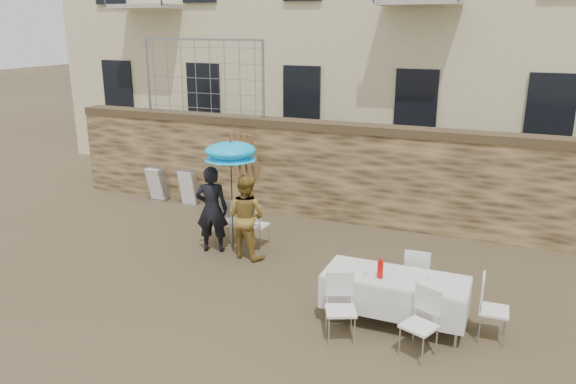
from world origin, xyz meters
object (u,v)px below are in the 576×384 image
at_px(umbrella, 231,154).
at_px(couple_chair_right, 257,224).
at_px(soda_bottle, 380,270).
at_px(table_chair_front_right, 419,324).
at_px(banquet_table, 395,279).
at_px(couple_chair_left, 226,219).
at_px(woman_dress, 246,216).
at_px(chair_stack_left, 160,182).
at_px(man_suit, 212,209).
at_px(table_chair_side, 494,309).
at_px(chair_stack_right, 190,186).
at_px(table_chair_back, 418,275).
at_px(table_chair_front_left, 341,309).

height_order(umbrella, couple_chair_right, umbrella).
distance_m(soda_bottle, table_chair_front_right, 1.02).
bearing_deg(banquet_table, couple_chair_left, 153.38).
distance_m(woman_dress, couple_chair_left, 0.99).
relative_size(woman_dress, table_chair_front_right, 1.71).
xyz_separation_m(table_chair_front_right, chair_stack_left, (-7.42, 4.64, -0.02)).
height_order(couple_chair_left, soda_bottle, soda_bottle).
relative_size(man_suit, table_chair_front_right, 1.81).
relative_size(woman_dress, table_chair_side, 1.71).
distance_m(woman_dress, umbrella, 1.23).
bearing_deg(chair_stack_right, table_chair_back, -26.43).
height_order(table_chair_front_left, chair_stack_left, table_chair_front_left).
bearing_deg(couple_chair_left, man_suit, 85.97).
relative_size(table_chair_back, chair_stack_left, 1.04).
distance_m(chair_stack_left, chair_stack_right, 0.90).
bearing_deg(table_chair_back, couple_chair_right, -20.38).
relative_size(umbrella, couple_chair_left, 2.19).
distance_m(soda_bottle, chair_stack_right, 7.10).
height_order(chair_stack_left, chair_stack_right, same).
distance_m(umbrella, couple_chair_right, 1.60).
relative_size(man_suit, table_chair_back, 1.81).
distance_m(table_chair_front_left, table_chair_back, 1.74).
distance_m(banquet_table, chair_stack_right, 7.17).
bearing_deg(umbrella, table_chair_side, -16.10).
distance_m(umbrella, soda_bottle, 3.90).
xyz_separation_m(umbrella, couple_chair_left, (-0.40, 0.45, -1.51)).
relative_size(couple_chair_right, table_chair_back, 1.00).
distance_m(woman_dress, soda_bottle, 3.39).
height_order(table_chair_back, chair_stack_left, table_chair_back).
bearing_deg(table_chair_front_right, man_suit, 176.57).
bearing_deg(soda_bottle, table_chair_front_right, -40.60).
xyz_separation_m(table_chair_back, chair_stack_right, (-6.22, 3.09, -0.02)).
relative_size(umbrella, chair_stack_right, 2.29).
height_order(woman_dress, umbrella, umbrella).
bearing_deg(woman_dress, man_suit, 10.55).
bearing_deg(woman_dress, couple_chair_left, -25.71).
xyz_separation_m(table_chair_side, chair_stack_right, (-7.42, 3.79, -0.02)).
bearing_deg(man_suit, chair_stack_right, -68.51).
bearing_deg(table_chair_front_left, chair_stack_right, 114.94).
bearing_deg(table_chair_front_left, table_chair_side, -1.46).
height_order(couple_chair_left, table_chair_front_right, same).
xyz_separation_m(banquet_table, table_chair_front_left, (-0.60, -0.75, -0.25)).
bearing_deg(umbrella, couple_chair_left, 131.63).
distance_m(table_chair_front_right, table_chair_side, 1.24).
xyz_separation_m(couple_chair_right, banquet_table, (3.25, -1.98, 0.25)).
relative_size(couple_chair_left, couple_chair_right, 1.00).
height_order(soda_bottle, chair_stack_right, soda_bottle).
bearing_deg(soda_bottle, woman_dress, 152.22).
relative_size(table_chair_front_right, table_chair_back, 1.00).
height_order(couple_chair_right, banquet_table, couple_chair_right).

